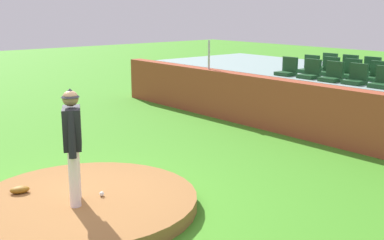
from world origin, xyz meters
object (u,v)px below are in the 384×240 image
(baseball, at_px, (102,194))
(stadium_chair_7, at_px, (309,67))
(pitcher, at_px, (73,137))
(stadium_chair_8, at_px, (329,69))
(stadium_chair_16, at_px, (370,69))
(stadium_chair_15, at_px, (348,67))
(stadium_chair_0, at_px, (287,70))
(stadium_chair_3, at_px, (356,78))
(stadium_chair_1, at_px, (310,72))
(fielding_glove, at_px, (20,190))
(stadium_chair_2, at_px, (332,75))
(stadium_chair_4, at_px, (383,81))
(stadium_chair_9, at_px, (351,72))
(stadium_chair_10, at_px, (377,75))
(stadium_chair_14, at_px, (328,65))

(baseball, height_order, stadium_chair_7, stadium_chair_7)
(pitcher, relative_size, stadium_chair_8, 3.46)
(stadium_chair_16, bearing_deg, stadium_chair_15, -3.96)
(stadium_chair_0, height_order, stadium_chair_7, same)
(pitcher, relative_size, stadium_chair_3, 3.46)
(stadium_chair_16, bearing_deg, stadium_chair_1, 68.64)
(stadium_chair_1, distance_m, stadium_chair_16, 1.90)
(baseball, xyz_separation_m, fielding_glove, (-0.95, -0.92, 0.02))
(stadium_chair_16, bearing_deg, stadium_chair_2, 90.30)
(stadium_chair_4, bearing_deg, stadium_chair_9, -31.60)
(stadium_chair_10, xyz_separation_m, stadium_chair_15, (-1.44, 0.93, 0.00))
(stadium_chair_2, height_order, stadium_chair_16, same)
(stadium_chair_9, xyz_separation_m, stadium_chair_14, (-1.38, 0.95, 0.00))
(baseball, bearing_deg, fielding_glove, -135.76)
(baseball, relative_size, stadium_chair_2, 0.15)
(stadium_chair_3, bearing_deg, stadium_chair_8, -32.53)
(stadium_chair_1, bearing_deg, stadium_chair_16, -111.36)
(pitcher, distance_m, fielding_glove, 1.40)
(stadium_chair_14, bearing_deg, stadium_chair_16, 178.04)
(stadium_chair_9, relative_size, stadium_chair_16, 1.00)
(stadium_chair_2, distance_m, stadium_chair_14, 2.34)
(stadium_chair_1, relative_size, stadium_chair_16, 1.00)
(pitcher, xyz_separation_m, fielding_glove, (-0.90, -0.52, -0.95))
(stadium_chair_1, height_order, stadium_chair_3, same)
(stadium_chair_0, xyz_separation_m, stadium_chair_8, (0.72, 0.92, 0.00))
(stadium_chair_14, bearing_deg, stadium_chair_2, 127.56)
(baseball, xyz_separation_m, stadium_chair_14, (-2.25, 9.04, 1.15))
(pitcher, xyz_separation_m, stadium_chair_10, (-0.07, 8.52, 0.18))
(stadium_chair_7, bearing_deg, stadium_chair_16, -148.34)
(pitcher, xyz_separation_m, stadium_chair_3, (-0.11, 7.63, 0.18))
(stadium_chair_0, distance_m, stadium_chair_9, 1.67)
(stadium_chair_0, distance_m, stadium_chair_2, 1.46)
(stadium_chair_8, relative_size, stadium_chair_10, 1.00)
(pitcher, bearing_deg, fielding_glove, -121.98)
(stadium_chair_0, height_order, stadium_chair_3, same)
(stadium_chair_10, bearing_deg, stadium_chair_2, 52.86)
(stadium_chair_0, xyz_separation_m, stadium_chair_9, (1.41, 0.90, 0.00))
(stadium_chair_2, height_order, stadium_chair_9, same)
(fielding_glove, bearing_deg, pitcher, 138.08)
(stadium_chair_9, height_order, stadium_chair_16, same)
(stadium_chair_9, xyz_separation_m, stadium_chair_16, (0.04, 0.90, 0.00))
(stadium_chair_2, xyz_separation_m, stadium_chair_4, (1.37, 0.04, 0.00))
(stadium_chair_10, bearing_deg, stadium_chair_3, 87.19)
(stadium_chair_15, distance_m, stadium_chair_16, 0.73)
(baseball, bearing_deg, stadium_chair_15, 99.78)
(pitcher, relative_size, fielding_glove, 5.76)
(stadium_chair_14, bearing_deg, stadium_chair_10, 156.44)
(fielding_glove, distance_m, stadium_chair_3, 8.26)
(stadium_chair_9, bearing_deg, stadium_chair_10, -178.55)
(stadium_chair_10, bearing_deg, stadium_chair_8, -0.18)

